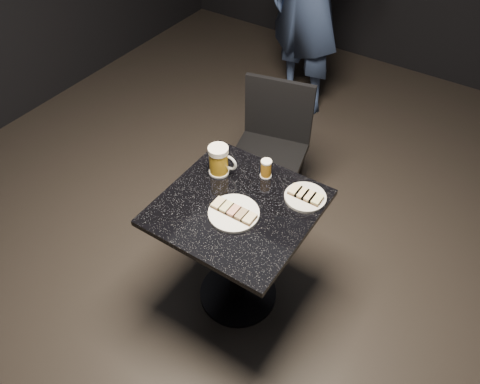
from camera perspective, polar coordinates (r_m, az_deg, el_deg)
name	(u,v)px	position (r m, az deg, el deg)	size (l,w,h in m)	color
floor	(238,294)	(2.78, -0.23, -12.31)	(6.00, 6.00, 0.00)	black
plate_large	(234,213)	(2.14, -0.77, -2.59)	(0.24, 0.24, 0.01)	white
plate_small	(305,197)	(2.24, 7.96, -0.62)	(0.20, 0.20, 0.01)	silver
table	(238,238)	(2.37, -0.27, -5.64)	(0.70, 0.70, 0.75)	black
beer_mug	(219,160)	(2.30, -2.54, 3.88)	(0.15, 0.10, 0.16)	silver
beer_tumbler	(266,169)	(2.30, 3.20, 2.87)	(0.06, 0.06, 0.10)	silver
chair	(271,144)	(2.92, 3.86, 5.87)	(0.52, 0.52, 0.88)	black
canapes_on_plate_large	(234,211)	(2.13, -0.77, -2.30)	(0.22, 0.07, 0.02)	#4C3521
canapes_on_plate_small	(306,195)	(2.22, 8.00, -0.32)	(0.16, 0.07, 0.02)	#4C3521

